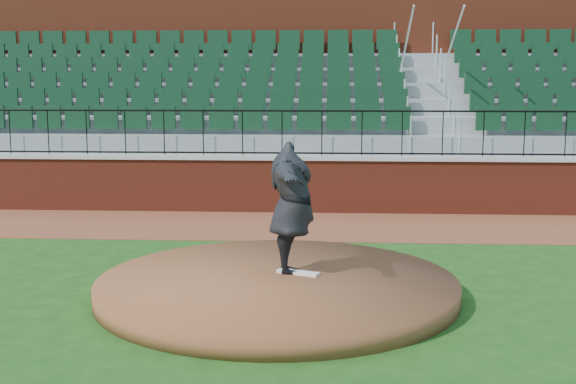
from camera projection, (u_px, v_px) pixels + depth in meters
The scene contains 10 objects.
ground at pixel (282, 302), 10.37m from camera, with size 90.00×90.00×0.00m, color #1A4513.
warning_track at pixel (299, 225), 15.70m from camera, with size 34.00×3.20×0.01m, color brown.
field_wall at pixel (302, 186), 17.19m from camera, with size 34.00×0.35×1.20m, color maroon.
wall_cap at pixel (302, 157), 17.09m from camera, with size 34.00×0.45×0.10m, color #B7B7B7.
wall_railing at pixel (302, 133), 17.01m from camera, with size 34.00×0.05×1.00m, color black, non-canonical shape.
seating_stands at pixel (306, 106), 19.62m from camera, with size 34.00×5.10×4.60m, color gray, non-canonical shape.
concourse_wall at pixel (309, 87), 22.31m from camera, with size 34.00×0.50×5.50m, color maroon.
pitchers_mound at pixel (277, 287), 10.65m from camera, with size 5.08×5.08×0.25m, color brown.
pitching_rubber at pixel (298, 272), 10.88m from camera, with size 0.62×0.16×0.04m, color white.
pitcher at pixel (291, 208), 10.82m from camera, with size 2.35×0.64×1.91m, color black.
Camera 1 is at (0.66, -10.00, 3.07)m, focal length 47.17 mm.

